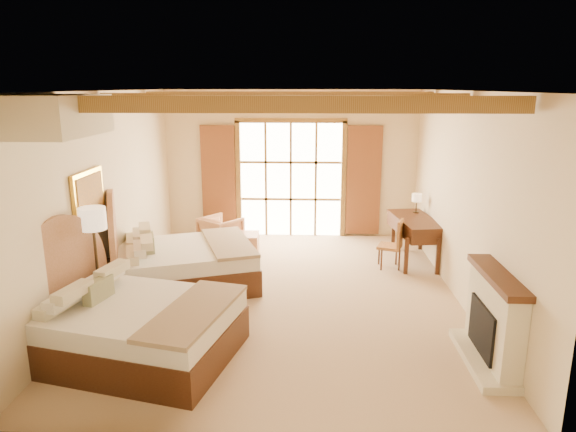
{
  "coord_description": "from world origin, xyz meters",
  "views": [
    {
      "loc": [
        0.39,
        -7.7,
        3.27
      ],
      "look_at": [
        0.07,
        0.2,
        1.26
      ],
      "focal_mm": 32.0,
      "sensor_mm": 36.0,
      "label": 1
    }
  ],
  "objects_px": {
    "bed_near": "(125,322)",
    "desk": "(414,238)",
    "nightstand": "(124,283)",
    "armchair": "(221,232)",
    "bed_far": "(174,260)"
  },
  "relations": [
    {
      "from": "bed_near",
      "to": "desk",
      "type": "relative_size",
      "value": 1.61
    },
    {
      "from": "nightstand",
      "to": "armchair",
      "type": "xyz_separation_m",
      "value": [
        1.03,
        2.85,
        0.0
      ]
    },
    {
      "from": "bed_far",
      "to": "nightstand",
      "type": "distance_m",
      "value": 0.95
    },
    {
      "from": "bed_near",
      "to": "desk",
      "type": "xyz_separation_m",
      "value": [
        4.28,
        3.77,
        -0.0
      ]
    },
    {
      "from": "bed_far",
      "to": "nightstand",
      "type": "bearing_deg",
      "value": -148.66
    },
    {
      "from": "bed_near",
      "to": "desk",
      "type": "bearing_deg",
      "value": 55.08
    },
    {
      "from": "bed_far",
      "to": "armchair",
      "type": "xyz_separation_m",
      "value": [
        0.43,
        2.12,
        -0.12
      ]
    },
    {
      "from": "nightstand",
      "to": "armchair",
      "type": "distance_m",
      "value": 3.03
    },
    {
      "from": "desk",
      "to": "armchair",
      "type": "bearing_deg",
      "value": 162.58
    },
    {
      "from": "bed_far",
      "to": "armchair",
      "type": "distance_m",
      "value": 2.17
    },
    {
      "from": "armchair",
      "to": "nightstand",
      "type": "bearing_deg",
      "value": 107.21
    },
    {
      "from": "bed_near",
      "to": "desk",
      "type": "height_order",
      "value": "bed_near"
    },
    {
      "from": "bed_near",
      "to": "armchair",
      "type": "height_order",
      "value": "bed_near"
    },
    {
      "from": "armchair",
      "to": "desk",
      "type": "bearing_deg",
      "value": -152.66
    },
    {
      "from": "bed_far",
      "to": "bed_near",
      "type": "bearing_deg",
      "value": -109.97
    }
  ]
}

